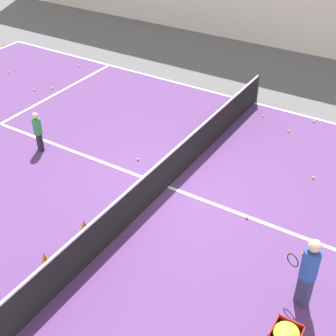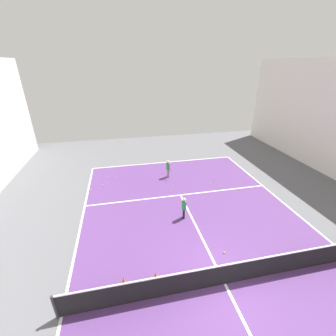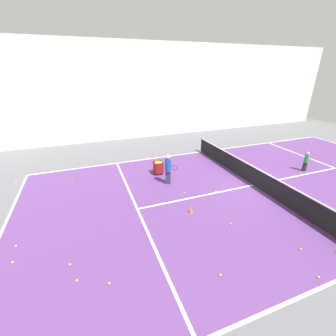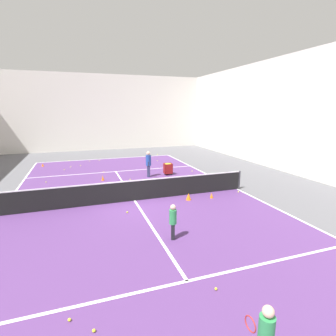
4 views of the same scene
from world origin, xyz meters
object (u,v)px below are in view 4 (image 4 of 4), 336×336
at_px(tennis_net, 134,190).
at_px(ball_cart, 168,167).
at_px(player_near_baseline, 265,335).
at_px(training_cone_0, 103,178).
at_px(coach_at_net, 148,162).
at_px(training_cone_1, 212,195).
at_px(child_midcourt, 173,219).

height_order(tennis_net, ball_cart, tennis_net).
xyz_separation_m(player_near_baseline, ball_cart, (2.93, 13.24, -0.19)).
relative_size(player_near_baseline, training_cone_0, 3.96).
bearing_deg(coach_at_net, training_cone_0, -67.85).
xyz_separation_m(coach_at_net, ball_cart, (1.36, 0.10, -0.41)).
bearing_deg(training_cone_0, training_cone_1, -47.00).
distance_m(ball_cart, training_cone_0, 4.27).
height_order(player_near_baseline, child_midcourt, player_near_baseline).
relative_size(ball_cart, training_cone_1, 3.00).
height_order(tennis_net, training_cone_0, tennis_net).
bearing_deg(tennis_net, coach_at_net, 66.65).
xyz_separation_m(player_near_baseline, training_cone_1, (3.42, 8.09, -0.60)).
bearing_deg(ball_cart, tennis_net, -126.42).
relative_size(coach_at_net, training_cone_0, 5.12).
height_order(child_midcourt, training_cone_0, child_midcourt).
distance_m(coach_at_net, child_midcourt, 8.46).
distance_m(tennis_net, player_near_baseline, 8.94).
distance_m(tennis_net, training_cone_0, 4.40).
bearing_deg(training_cone_1, player_near_baseline, -112.94).
xyz_separation_m(tennis_net, player_near_baseline, (0.24, -8.94, 0.21)).
xyz_separation_m(child_midcourt, ball_cart, (2.75, 8.44, -0.16)).
bearing_deg(child_midcourt, coach_at_net, 8.13).
distance_m(player_near_baseline, ball_cart, 13.56).
distance_m(player_near_baseline, coach_at_net, 13.23).
height_order(tennis_net, child_midcourt, child_midcourt).
distance_m(training_cone_0, training_cone_1, 6.96).
bearing_deg(ball_cart, child_midcourt, -108.04).
xyz_separation_m(coach_at_net, training_cone_0, (-2.90, 0.05, -0.79)).
bearing_deg(training_cone_0, child_midcourt, -79.81).
height_order(tennis_net, coach_at_net, coach_at_net).
bearing_deg(player_near_baseline, training_cone_0, 2.33).
height_order(coach_at_net, training_cone_0, coach_at_net).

